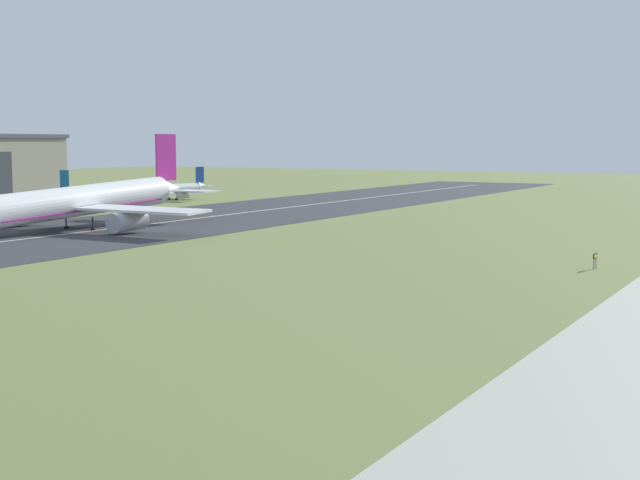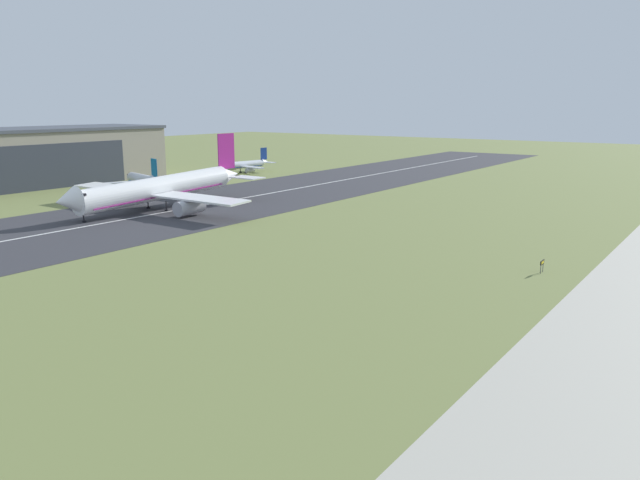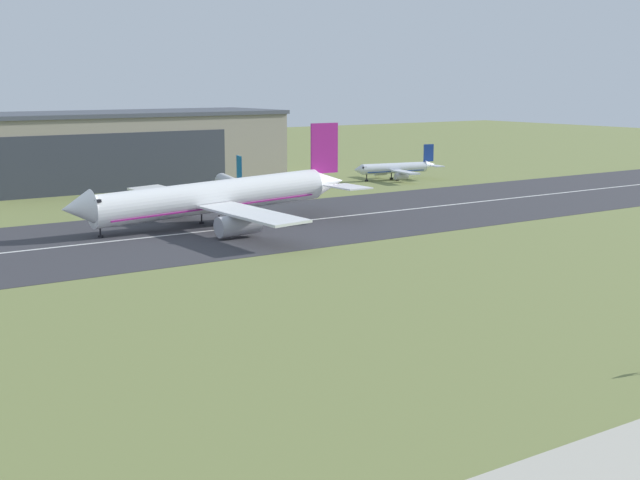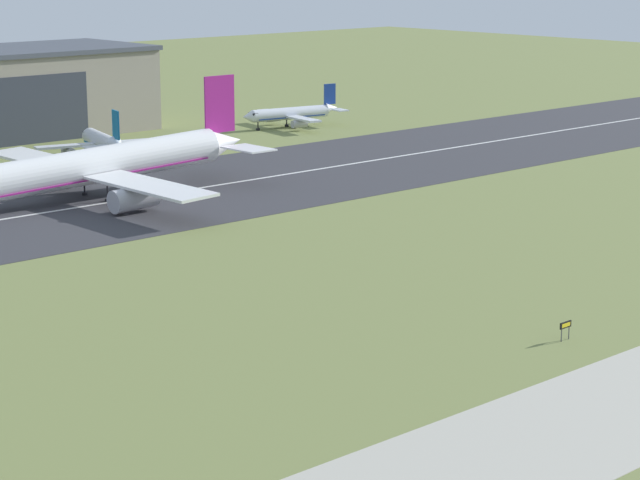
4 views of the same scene
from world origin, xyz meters
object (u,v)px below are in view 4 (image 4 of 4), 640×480
Objects in this scene: airplane_landing at (99,166)px; runway_sign at (566,326)px; airplane_parked_centre at (291,114)px; airplane_parked_east at (102,142)px.

runway_sign is at bearing -93.68° from airplane_landing.
airplane_landing reaches higher than airplane_parked_centre.
runway_sign is (-25.32, -117.42, -1.59)m from airplane_parked_east.
airplane_parked_centre is at bearing 27.70° from airplane_landing.
airplane_parked_east is 12.59× the size of runway_sign.
airplane_parked_east is 120.13m from runway_sign.
airplane_landing is 29.02× the size of runway_sign.
airplane_landing is 78.54m from airplane_parked_centre.
airplane_parked_east reaches higher than runway_sign.
airplane_parked_centre is 0.99× the size of airplane_parked_east.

